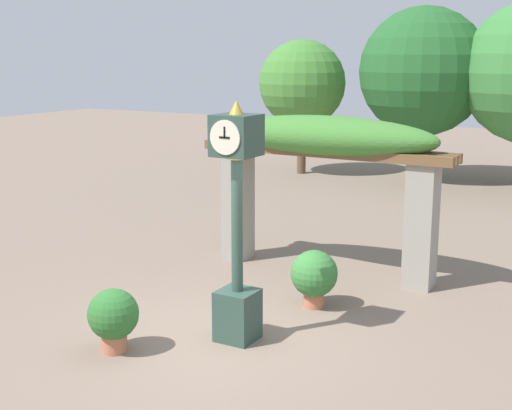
{
  "coord_description": "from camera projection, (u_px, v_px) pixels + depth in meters",
  "views": [
    {
      "loc": [
        5.04,
        -7.59,
        3.81
      ],
      "look_at": [
        0.29,
        0.67,
        1.77
      ],
      "focal_mm": 50.0,
      "sensor_mm": 36.0,
      "label": 1
    }
  ],
  "objects": [
    {
      "name": "tree_line",
      "position": [
        495.0,
        77.0,
        20.19
      ],
      "size": [
        12.85,
        4.29,
        5.28
      ],
      "color": "brown",
      "rests_on": "ground"
    },
    {
      "name": "potted_plant_near_right",
      "position": [
        314.0,
        275.0,
        10.8
      ],
      "size": [
        0.72,
        0.72,
        0.9
      ],
      "color": "#B26B4C",
      "rests_on": "ground"
    },
    {
      "name": "pedestal_clock",
      "position": [
        237.0,
        228.0,
        9.36
      ],
      "size": [
        0.53,
        0.58,
        3.23
      ],
      "color": "#2D473D",
      "rests_on": "ground"
    },
    {
      "name": "potted_plant_near_left",
      "position": [
        113.0,
        317.0,
        9.18
      ],
      "size": [
        0.67,
        0.67,
        0.85
      ],
      "color": "#B26B4C",
      "rests_on": "ground"
    },
    {
      "name": "pergola",
      "position": [
        325.0,
        154.0,
        12.25
      ],
      "size": [
        4.57,
        1.06,
        2.77
      ],
      "color": "gray",
      "rests_on": "ground"
    },
    {
      "name": "ground_plane",
      "position": [
        213.0,
        339.0,
        9.68
      ],
      "size": [
        60.0,
        60.0,
        0.0
      ],
      "primitive_type": "plane",
      "color": "#7F6B5B"
    }
  ]
}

